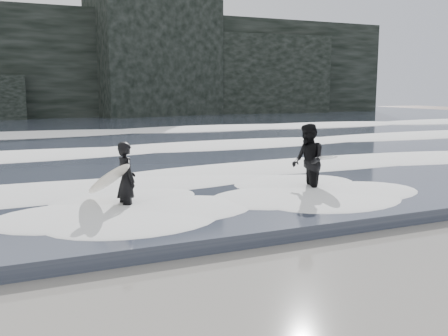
{
  "coord_description": "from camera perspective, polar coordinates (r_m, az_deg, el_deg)",
  "views": [
    {
      "loc": [
        -4.82,
        -4.85,
        2.93
      ],
      "look_at": [
        0.04,
        6.15,
        1.0
      ],
      "focal_mm": 40.0,
      "sensor_mm": 36.0,
      "label": 1
    }
  ],
  "objects": [
    {
      "name": "headland",
      "position": [
        51.11,
        -18.75,
        10.97
      ],
      "size": [
        70.0,
        9.0,
        10.0
      ],
      "primitive_type": "cube",
      "color": "black",
      "rests_on": "ground"
    },
    {
      "name": "foam_near",
      "position": [
        14.88,
        -4.57,
        -0.7
      ],
      "size": [
        60.0,
        3.2,
        0.2
      ],
      "primitive_type": "ellipsoid",
      "color": "white",
      "rests_on": "sea"
    },
    {
      "name": "surfer_right",
      "position": [
        13.31,
        9.66,
        0.72
      ],
      "size": [
        1.42,
        2.0,
        2.02
      ],
      "color": "black",
      "rests_on": "ground"
    },
    {
      "name": "sea",
      "position": [
        34.3,
        -15.71,
        4.13
      ],
      "size": [
        90.0,
        52.0,
        0.3
      ],
      "primitive_type": "cube",
      "color": "#343A4A",
      "rests_on": "ground"
    },
    {
      "name": "ground",
      "position": [
        7.43,
        19.92,
        -14.66
      ],
      "size": [
        120.0,
        120.0,
        0.0
      ],
      "primitive_type": "plane",
      "color": "#7B5C4A",
      "rests_on": "ground"
    },
    {
      "name": "surfer_left",
      "position": [
        11.47,
        -11.46,
        -1.35
      ],
      "size": [
        1.16,
        1.88,
        1.75
      ],
      "color": "black",
      "rests_on": "ground"
    },
    {
      "name": "foam_mid",
      "position": [
        21.54,
        -10.74,
        2.27
      ],
      "size": [
        60.0,
        4.0,
        0.24
      ],
      "primitive_type": "ellipsoid",
      "color": "white",
      "rests_on": "sea"
    },
    {
      "name": "foam_far",
      "position": [
        30.33,
        -14.64,
        4.13
      ],
      "size": [
        60.0,
        4.8,
        0.3
      ],
      "primitive_type": "ellipsoid",
      "color": "white",
      "rests_on": "sea"
    }
  ]
}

